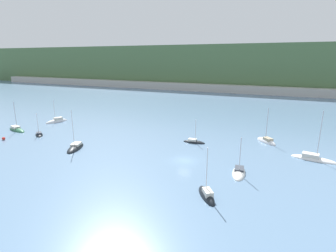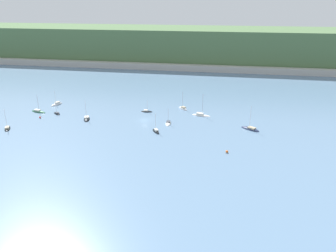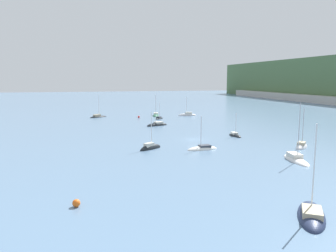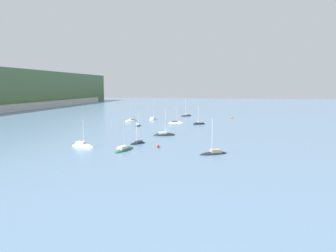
% 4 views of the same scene
% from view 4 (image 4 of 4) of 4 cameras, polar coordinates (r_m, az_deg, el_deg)
% --- Properties ---
extents(ground_plane, '(600.00, 600.00, 0.00)m').
position_cam_4_polar(ground_plane, '(126.53, -0.07, -0.00)').
color(ground_plane, slate).
extents(sailboat_0, '(4.92, 4.32, 6.30)m').
position_cam_4_polar(sailboat_0, '(87.70, -5.29, -3.05)').
color(sailboat_0, black).
rests_on(sailboat_0, ground_plane).
extents(sailboat_1, '(4.71, 7.35, 9.48)m').
position_cam_4_polar(sailboat_1, '(102.18, -0.67, -1.60)').
color(sailboat_1, black).
rests_on(sailboat_1, ground_plane).
extents(sailboat_2, '(5.52, 5.67, 9.12)m').
position_cam_4_polar(sailboat_2, '(144.01, -6.40, 0.83)').
color(sailboat_2, silver).
rests_on(sailboat_2, ground_plane).
extents(sailboat_3, '(4.42, 5.48, 8.28)m').
position_cam_4_polar(sailboat_3, '(132.62, 5.41, 0.33)').
color(sailboat_3, black).
rests_on(sailboat_3, ground_plane).
extents(sailboat_4, '(8.05, 6.66, 10.31)m').
position_cam_4_polar(sailboat_4, '(168.97, 3.18, 1.75)').
color(sailboat_4, '#232D4C').
rests_on(sailboat_4, ground_plane).
extents(sailboat_5, '(8.50, 3.74, 10.45)m').
position_cam_4_polar(sailboat_5, '(150.95, -2.55, 1.16)').
color(sailboat_5, white).
rests_on(sailboat_5, ground_plane).
extents(sailboat_6, '(5.19, 6.96, 8.69)m').
position_cam_4_polar(sailboat_6, '(74.81, 7.95, -4.78)').
color(sailboat_6, black).
rests_on(sailboat_6, ground_plane).
extents(sailboat_7, '(3.93, 7.16, 7.96)m').
position_cam_4_polar(sailboat_7, '(85.53, -14.64, -3.48)').
color(sailboat_7, silver).
rests_on(sailboat_7, ground_plane).
extents(sailboat_8, '(2.80, 6.52, 7.26)m').
position_cam_4_polar(sailboat_8, '(136.67, 1.39, 0.54)').
color(sailboat_8, white).
rests_on(sailboat_8, ground_plane).
extents(sailboat_9, '(5.30, 1.85, 6.23)m').
position_cam_4_polar(sailboat_9, '(127.19, -5.22, 0.05)').
color(sailboat_9, black).
rests_on(sailboat_9, ground_plane).
extents(sailboat_10, '(8.20, 4.09, 8.82)m').
position_cam_4_polar(sailboat_10, '(78.94, -7.71, -4.18)').
color(sailboat_10, '#2D6647').
rests_on(sailboat_10, ground_plane).
extents(mooring_buoy_0, '(0.86, 0.86, 0.86)m').
position_cam_4_polar(mooring_buoy_0, '(159.31, 11.05, 1.45)').
color(mooring_buoy_0, orange).
rests_on(mooring_buoy_0, ground_plane).
extents(mooring_buoy_1, '(0.76, 0.76, 0.76)m').
position_cam_4_polar(mooring_buoy_1, '(81.98, -1.73, -3.51)').
color(mooring_buoy_1, red).
rests_on(mooring_buoy_1, ground_plane).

